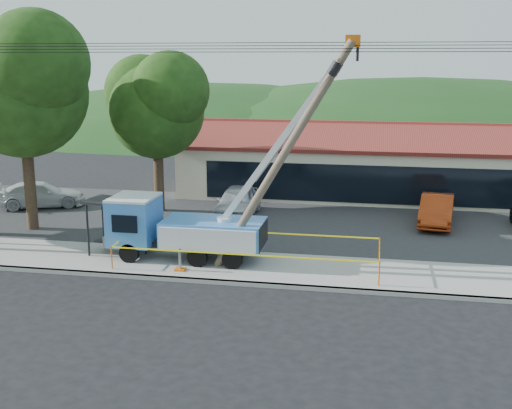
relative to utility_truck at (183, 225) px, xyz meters
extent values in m
plane|color=black|center=(3.00, -4.55, -1.61)|extent=(120.00, 120.00, 0.00)
cube|color=#A4A099|center=(3.00, -2.45, -1.53)|extent=(60.00, 0.25, 0.15)
cube|color=#A4A099|center=(3.00, -0.55, -1.53)|extent=(60.00, 4.00, 0.15)
cube|color=#28282B|center=(3.00, 7.45, -1.56)|extent=(60.00, 12.00, 0.10)
cube|color=beige|center=(7.00, 15.45, 0.09)|extent=(22.00, 8.00, 3.40)
cube|color=black|center=(7.00, 11.43, -0.18)|extent=(18.04, 0.08, 2.21)
cube|color=maroon|center=(7.00, 13.45, 2.29)|extent=(22.50, 4.53, 1.52)
cube|color=maroon|center=(7.00, 17.45, 2.29)|extent=(22.50, 4.53, 1.52)
cube|color=maroon|center=(7.00, 15.45, 2.94)|extent=(22.50, 0.30, 0.25)
cylinder|color=#332316|center=(-9.00, 3.45, 0.92)|extent=(0.56, 0.56, 5.06)
sphere|color=#19330E|center=(-9.00, 3.45, 5.29)|extent=(6.30, 6.30, 6.30)
sphere|color=#19330E|center=(-10.26, 4.29, 6.44)|extent=(5.04, 5.04, 5.04)
sphere|color=#19330E|center=(-7.74, 2.61, 6.67)|extent=(5.04, 5.04, 5.04)
cylinder|color=#332316|center=(-4.00, 8.45, 0.48)|extent=(0.56, 0.56, 4.18)
sphere|color=#19330E|center=(-4.00, 8.45, 4.09)|extent=(5.25, 5.25, 5.25)
sphere|color=#19330E|center=(-5.05, 9.15, 5.04)|extent=(4.20, 4.20, 4.20)
sphere|color=#19330E|center=(-2.95, 7.75, 5.23)|extent=(4.20, 4.20, 4.20)
ellipsoid|color=#183914|center=(-12.00, 50.45, -1.61)|extent=(78.40, 56.00, 28.00)
ellipsoid|color=#183914|center=(13.00, 50.45, -1.61)|extent=(89.60, 64.00, 32.00)
cylinder|color=black|center=(3.00, -1.45, 7.15)|extent=(60.00, 0.02, 0.02)
cylinder|color=black|center=(3.00, -0.95, 7.27)|extent=(60.00, 0.02, 0.02)
cylinder|color=black|center=(3.00, -0.45, 7.39)|extent=(60.00, 0.02, 0.02)
cylinder|color=black|center=(3.00, -0.05, 7.51)|extent=(60.00, 0.02, 0.02)
cylinder|color=black|center=(-2.09, -0.97, -1.05)|extent=(0.83, 0.28, 0.83)
cylinder|color=black|center=(-2.09, 0.97, -1.05)|extent=(0.83, 0.28, 0.83)
cylinder|color=black|center=(0.86, -0.97, -1.05)|extent=(0.83, 0.28, 0.83)
cylinder|color=black|center=(0.86, 0.97, -1.05)|extent=(0.83, 0.28, 0.83)
cylinder|color=black|center=(2.34, -0.97, -1.05)|extent=(0.83, 0.28, 0.83)
cylinder|color=black|center=(2.34, 0.97, -1.05)|extent=(0.83, 0.28, 0.83)
cube|color=black|center=(0.31, 0.00, -0.82)|extent=(6.09, 0.92, 0.23)
cube|color=teal|center=(-2.19, 0.00, 0.10)|extent=(1.85, 2.22, 1.94)
cube|color=silver|center=(-2.19, 0.00, 1.12)|extent=(1.85, 2.22, 0.11)
cube|color=black|center=(-3.06, 0.00, 0.24)|extent=(0.07, 1.66, 0.83)
cube|color=gray|center=(-3.16, 0.00, -0.64)|extent=(0.14, 2.12, 0.46)
cube|color=teal|center=(1.32, 0.00, -0.27)|extent=(4.25, 2.22, 1.11)
cylinder|color=silver|center=(1.78, 0.00, 0.15)|extent=(0.65, 0.65, 0.55)
cube|color=silver|center=(4.33, 0.00, 3.96)|extent=(5.31, 0.26, 7.32)
cube|color=gray|center=(4.61, 0.00, 4.19)|extent=(3.20, 0.17, 4.40)
cube|color=#D55B0B|center=(6.89, -0.18, 7.55)|extent=(0.55, 0.46, 0.46)
cube|color=#D55B0B|center=(0.31, -1.57, -1.43)|extent=(0.42, 0.42, 0.07)
cube|color=#D55B0B|center=(2.71, 1.57, -1.43)|extent=(0.42, 0.42, 0.07)
cylinder|color=brown|center=(4.25, -0.68, 3.04)|extent=(5.54, 0.32, 9.17)
cube|color=brown|center=(6.48, -0.68, 6.85)|extent=(0.17, 1.83, 0.17)
cylinder|color=black|center=(6.27, -0.17, 6.54)|extent=(0.57, 0.37, 0.62)
cylinder|color=black|center=(6.27, -1.19, 6.54)|extent=(0.57, 0.37, 0.62)
cylinder|color=black|center=(-4.17, -0.42, -0.29)|extent=(0.11, 0.11, 2.34)
cylinder|color=black|center=(-2.07, -0.85, -0.29)|extent=(0.11, 0.11, 2.34)
cylinder|color=black|center=(-3.94, 0.72, -0.29)|extent=(0.11, 0.11, 2.34)
cylinder|color=black|center=(-1.84, 0.30, -0.29)|extent=(0.11, 0.11, 2.34)
cube|color=black|center=(-3.00, -0.06, 0.92)|extent=(2.79, 2.03, 0.12)
cube|color=black|center=(-2.88, 0.56, -0.29)|extent=(2.30, 0.51, 1.95)
cube|color=black|center=(-3.00, -0.06, -0.93)|extent=(2.18, 0.80, 0.08)
cylinder|color=#D55B0B|center=(-2.47, -1.92, -0.97)|extent=(0.06, 0.06, 0.97)
cylinder|color=#D55B0B|center=(8.21, -1.92, -0.97)|extent=(0.06, 0.06, 0.97)
cylinder|color=#D55B0B|center=(8.21, 1.37, -0.97)|extent=(0.06, 0.06, 0.97)
cylinder|color=#D55B0B|center=(-2.47, 1.37, -0.97)|extent=(0.06, 0.06, 0.97)
cube|color=#FFE90D|center=(2.87, -1.92, -0.54)|extent=(10.68, 0.01, 0.06)
cube|color=#FFE90D|center=(8.21, -0.28, -0.54)|extent=(0.01, 3.30, 0.06)
cube|color=#FFE90D|center=(2.87, 1.37, -0.54)|extent=(10.68, 0.01, 0.06)
cube|color=#FFE90D|center=(-2.47, -0.28, -0.54)|extent=(0.01, 3.30, 0.06)
imported|color=#B6B7BE|center=(0.66, 7.76, -1.61)|extent=(2.03, 4.94, 1.68)
imported|color=#9E320F|center=(11.12, 8.07, -1.61)|extent=(2.20, 4.80, 1.53)
imported|color=silver|center=(-11.06, 8.00, -1.61)|extent=(5.38, 3.95, 1.45)
camera|label=1|loc=(7.89, -25.29, 6.95)|focal=45.00mm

